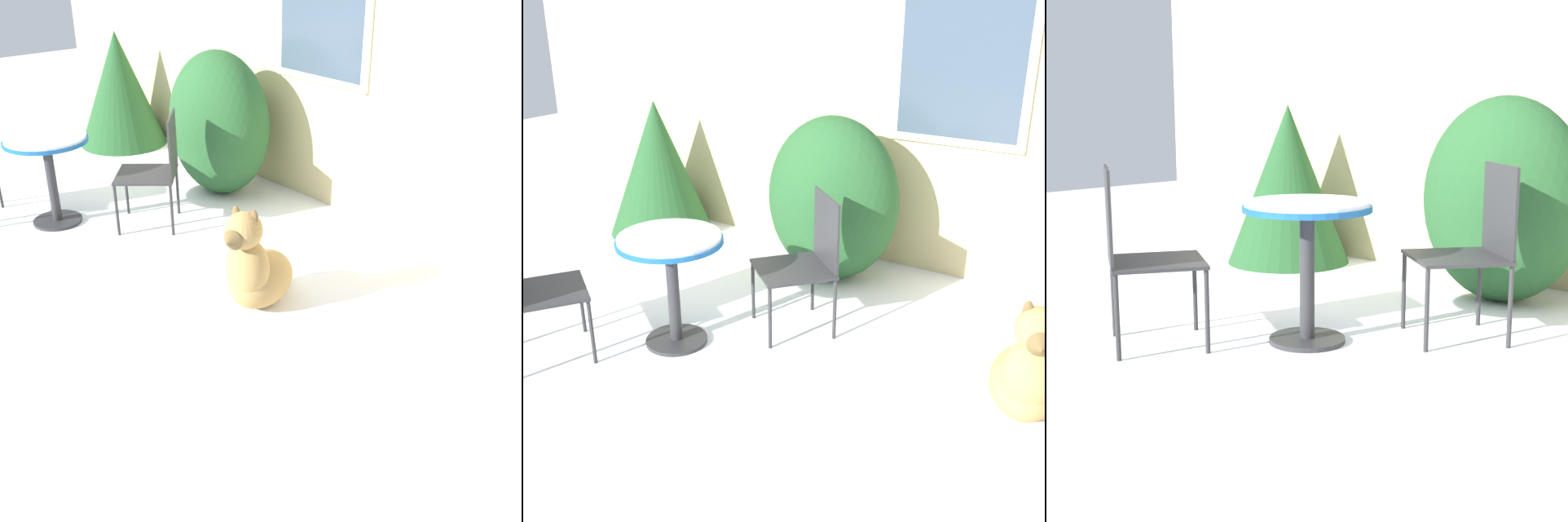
% 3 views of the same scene
% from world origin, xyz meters
% --- Properties ---
extents(ground_plane, '(16.00, 16.00, 0.00)m').
position_xyz_m(ground_plane, '(0.00, 0.00, 0.00)').
color(ground_plane, white).
extents(house_wall, '(8.00, 0.10, 2.84)m').
position_xyz_m(house_wall, '(0.02, 2.20, 1.43)').
color(house_wall, '#D1BC84').
rests_on(house_wall, ground_plane).
extents(shrub_left, '(1.06, 0.79, 1.28)m').
position_xyz_m(shrub_left, '(-0.24, 1.65, 0.64)').
color(shrub_left, '#235128').
rests_on(shrub_left, ground_plane).
extents(evergreen_bush, '(0.95, 0.95, 1.22)m').
position_xyz_m(evergreen_bush, '(-2.10, 1.71, 0.61)').
color(evergreen_bush, '#235128').
rests_on(evergreen_bush, ground_plane).
extents(patio_table, '(0.67, 0.67, 0.74)m').
position_xyz_m(patio_table, '(-0.56, 0.17, 0.58)').
color(patio_table, '#2D2D30').
rests_on(patio_table, ground_plane).
extents(patio_chair_near_table, '(0.66, 0.66, 0.92)m').
position_xyz_m(patio_chair_near_table, '(0.03, 0.81, 0.50)').
color(patio_chair_near_table, '#2D2D30').
rests_on(patio_chair_near_table, ground_plane).
extents(patio_chair_far_side, '(0.65, 0.65, 0.92)m').
position_xyz_m(patio_chair_far_side, '(-1.16, -0.44, 0.50)').
color(patio_chair_far_side, '#2D2D30').
rests_on(patio_chair_far_side, ground_plane).
extents(dog, '(0.51, 0.74, 0.75)m').
position_xyz_m(dog, '(1.55, 0.57, 0.27)').
color(dog, tan).
rests_on(dog, ground_plane).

